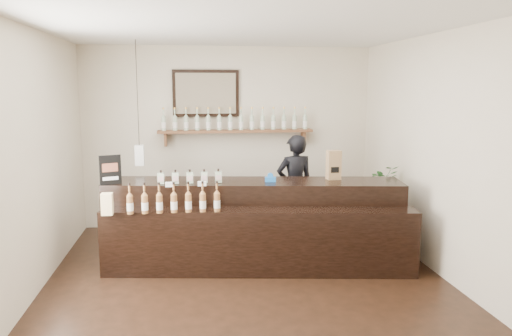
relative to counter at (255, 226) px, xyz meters
The scene contains 10 objects.
ground 0.76m from the counter, 105.69° to the right, with size 5.00×5.00×0.00m, color black.
room_shell 1.36m from the counter, 105.69° to the right, with size 5.00×5.00×5.00m.
back_wall_decor 2.23m from the counter, 99.35° to the left, with size 2.66×0.96×1.69m.
counter is the anchor object (origin of this frame).
promo_sign 1.87m from the counter, behind, with size 0.25×0.11×0.36m.
paper_bag 1.26m from the counter, ahead, with size 0.17×0.14×0.37m.
tape_dispenser 0.62m from the counter, 13.43° to the left, with size 0.13×0.06×0.11m.
side_cabinet 1.91m from the counter, 15.29° to the left, with size 0.45×0.55×0.71m.
potted_plant 1.96m from the counter, 15.29° to the left, with size 0.37×0.32×0.41m, color #296026.
shopkeeper 1.27m from the counter, 54.17° to the left, with size 0.62×0.41×1.71m, color black.
Camera 1 is at (-0.61, -5.34, 2.17)m, focal length 35.00 mm.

